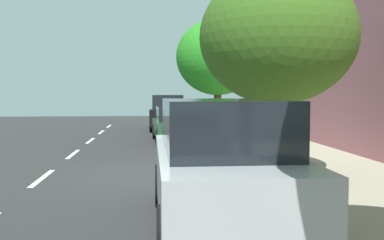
# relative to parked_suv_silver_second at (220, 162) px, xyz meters

# --- Properties ---
(ground) EXTENTS (57.78, 57.78, 0.00)m
(ground) POSITION_rel_parked_suv_silver_second_xyz_m (-0.99, 4.45, -1.03)
(ground) COLOR #2B2B2B
(sidewalk) EXTENTS (4.22, 36.11, 0.13)m
(sidewalk) POSITION_rel_parked_suv_silver_second_xyz_m (3.30, 4.45, -0.96)
(sidewalk) COLOR #A8A288
(sidewalk) RESTS_ON ground
(curb_edge) EXTENTS (0.16, 36.11, 0.13)m
(curb_edge) POSITION_rel_parked_suv_silver_second_xyz_m (1.11, 4.45, -0.96)
(curb_edge) COLOR gray
(curb_edge) RESTS_ON ground
(lane_stripe_centre) EXTENTS (0.14, 35.80, 0.01)m
(lane_stripe_centre) POSITION_rel_parked_suv_silver_second_xyz_m (-3.73, 4.29, -1.02)
(lane_stripe_centre) COLOR white
(lane_stripe_centre) RESTS_ON ground
(lane_stripe_bike_edge) EXTENTS (0.12, 36.11, 0.01)m
(lane_stripe_bike_edge) POSITION_rel_parked_suv_silver_second_xyz_m (-0.36, 4.45, -1.02)
(lane_stripe_bike_edge) COLOR white
(lane_stripe_bike_edge) RESTS_ON ground
(parked_suv_silver_second) EXTENTS (1.97, 4.70, 1.99)m
(parked_suv_silver_second) POSITION_rel_parked_suv_silver_second_xyz_m (0.00, 0.00, 0.00)
(parked_suv_silver_second) COLOR #B7BABF
(parked_suv_silver_second) RESTS_ON ground
(parked_sedan_green_mid) EXTENTS (1.99, 4.47, 1.52)m
(parked_sedan_green_mid) POSITION_rel_parked_suv_silver_second_xyz_m (-0.02, 11.96, -0.27)
(parked_sedan_green_mid) COLOR #1E512D
(parked_sedan_green_mid) RESTS_ON ground
(parked_suv_black_far) EXTENTS (2.19, 4.81, 1.99)m
(parked_suv_black_far) POSITION_rel_parked_suv_silver_second_xyz_m (-0.07, 18.23, 0.00)
(parked_suv_black_far) COLOR black
(parked_suv_black_far) RESTS_ON ground
(bicycle_at_curb) EXTENTS (1.27, 1.26, 0.76)m
(bicycle_at_curb) POSITION_rel_parked_suv_silver_second_xyz_m (0.64, 4.00, -0.65)
(bicycle_at_curb) COLOR black
(bicycle_at_curb) RESTS_ON ground
(cyclist_with_backpack) EXTENTS (0.52, 0.55, 1.64)m
(cyclist_with_backpack) POSITION_rel_parked_suv_silver_second_xyz_m (0.87, 3.56, -0.03)
(cyclist_with_backpack) COLOR #C6B284
(cyclist_with_backpack) RESTS_ON ground
(street_tree_far_end) EXTENTS (3.65, 3.65, 4.83)m
(street_tree_far_end) POSITION_rel_parked_suv_silver_second_xyz_m (1.89, 3.41, 2.35)
(street_tree_far_end) COLOR brown
(street_tree_far_end) RESTS_ON sidewalk
(street_tree_corner) EXTENTS (3.69, 3.69, 5.24)m
(street_tree_corner) POSITION_rel_parked_suv_silver_second_xyz_m (1.89, 12.51, 2.65)
(street_tree_corner) COLOR brown
(street_tree_corner) RESTS_ON sidewalk
(pedestrian_on_phone) EXTENTS (0.60, 0.33, 1.64)m
(pedestrian_on_phone) POSITION_rel_parked_suv_silver_second_xyz_m (3.71, 16.99, 0.03)
(pedestrian_on_phone) COLOR black
(pedestrian_on_phone) RESTS_ON sidewalk
(fire_hydrant) EXTENTS (0.22, 0.22, 0.84)m
(fire_hydrant) POSITION_rel_parked_suv_silver_second_xyz_m (1.54, 7.25, -0.47)
(fire_hydrant) COLOR red
(fire_hydrant) RESTS_ON sidewalk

